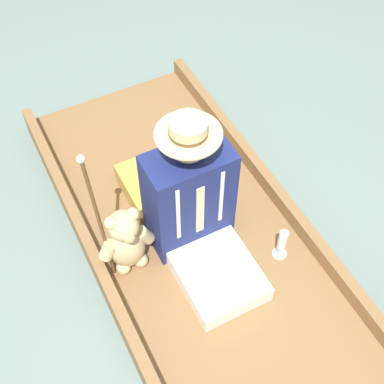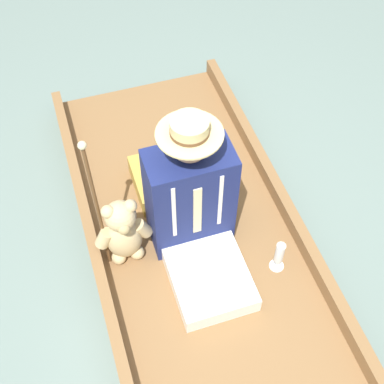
# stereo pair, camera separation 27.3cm
# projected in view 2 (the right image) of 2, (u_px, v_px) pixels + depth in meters

# --- Properties ---
(ground_plane) EXTENTS (16.00, 16.00, 0.00)m
(ground_plane) POSITION_uv_depth(u_px,v_px,m) (201.00, 266.00, 3.10)
(ground_plane) COLOR slate
(punt_boat) EXTENTS (1.19, 2.97, 0.23)m
(punt_boat) POSITION_uv_depth(u_px,v_px,m) (201.00, 259.00, 3.04)
(punt_boat) COLOR brown
(punt_boat) RESTS_ON ground_plane
(seat_cushion) EXTENTS (0.55, 0.38, 0.14)m
(seat_cushion) POSITION_uv_depth(u_px,v_px,m) (179.00, 176.00, 3.27)
(seat_cushion) COLOR #B7933D
(seat_cushion) RESTS_ON punt_boat
(seated_person) EXTENTS (0.45, 0.74, 0.90)m
(seated_person) POSITION_uv_depth(u_px,v_px,m) (194.00, 209.00, 2.79)
(seated_person) COLOR white
(seated_person) RESTS_ON punt_boat
(teddy_bear) EXTENTS (0.32, 0.19, 0.46)m
(teddy_bear) POSITION_uv_depth(u_px,v_px,m) (123.00, 232.00, 2.84)
(teddy_bear) COLOR tan
(teddy_bear) RESTS_ON punt_boat
(wine_glass) EXTENTS (0.08, 0.08, 0.21)m
(wine_glass) POSITION_uv_depth(u_px,v_px,m) (279.00, 254.00, 2.86)
(wine_glass) COLOR silver
(wine_glass) RESTS_ON punt_boat
(walking_cane) EXTENTS (0.04, 0.20, 0.79)m
(walking_cane) POSITION_uv_depth(u_px,v_px,m) (94.00, 196.00, 2.67)
(walking_cane) COLOR brown
(walking_cane) RESTS_ON punt_boat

